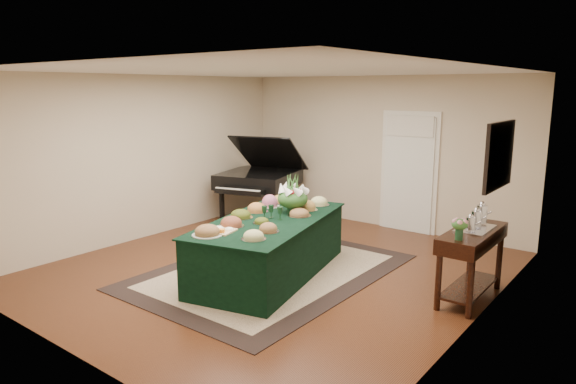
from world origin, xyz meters
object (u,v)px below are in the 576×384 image
Objects in this scene: floral_centerpiece at (293,194)px; grand_piano at (259,178)px; mahogany_sideboard at (472,246)px; buffet_table at (270,247)px.

floral_centerpiece is 0.24× the size of grand_piano.
floral_centerpiece is at bearing -170.96° from mahogany_sideboard.
grand_piano is at bearing 140.68° from floral_centerpiece.
mahogany_sideboard is at bearing 19.18° from buffet_table.
floral_centerpiece reaches higher than mahogany_sideboard.
mahogany_sideboard is at bearing 9.04° from floral_centerpiece.
grand_piano is 1.43× the size of mahogany_sideboard.
buffet_table is at bearing -160.82° from mahogany_sideboard.
buffet_table is 0.79m from floral_centerpiece.
floral_centerpiece is 2.73m from grand_piano.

